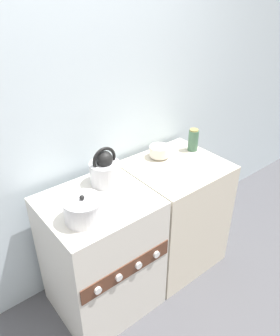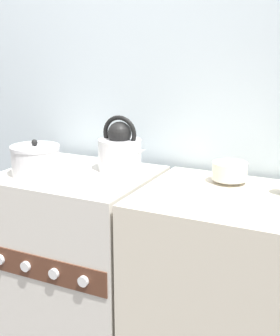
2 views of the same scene
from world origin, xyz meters
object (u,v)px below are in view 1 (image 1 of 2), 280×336
Objects in this scene: enamel_bowl at (159,151)px; storage_jar at (193,140)px; kettle at (105,170)px; cooking_pot at (83,210)px; stove at (102,255)px.

storage_jar is (0.27, -0.07, 0.03)m from enamel_bowl.
cooking_pot is at bearing -141.91° from kettle.
storage_jar is (1.07, 0.21, 0.01)m from cooking_pot.
enamel_bowl reaches higher than stove.
enamel_bowl is at bearing 15.02° from stove.
cooking_pot is 1.09m from storage_jar.
storage_jar is at bearing 10.91° from cooking_pot.
kettle reaches higher than enamel_bowl.
stove is 1.06m from storage_jar.
cooking_pot is at bearing -160.75° from enamel_bowl.
cooking_pot reaches higher than enamel_bowl.
cooking_pot is 1.26× the size of storage_jar.
enamel_bowl is (0.50, 0.04, -0.05)m from kettle.
kettle is 1.18× the size of cooking_pot.
stove is at bearing -164.98° from enamel_bowl.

